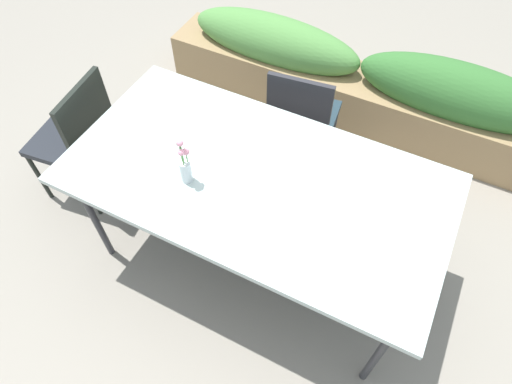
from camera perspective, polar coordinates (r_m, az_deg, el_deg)
ground_plane at (r=2.72m, az=0.23°, el=-10.02°), size 12.00×12.00×0.00m
dining_table at (r=2.14m, az=0.00°, el=1.24°), size 1.83×0.95×0.78m
chair_end_left at (r=2.89m, az=-21.79°, el=6.85°), size 0.47×0.47×0.88m
chair_far_side at (r=2.82m, az=5.85°, el=9.57°), size 0.45×0.45×0.87m
flower_vase at (r=2.04m, az=-9.06°, el=3.35°), size 0.05×0.05×0.27m
planter_box at (r=3.39m, az=12.95°, el=13.30°), size 2.92×0.40×0.69m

